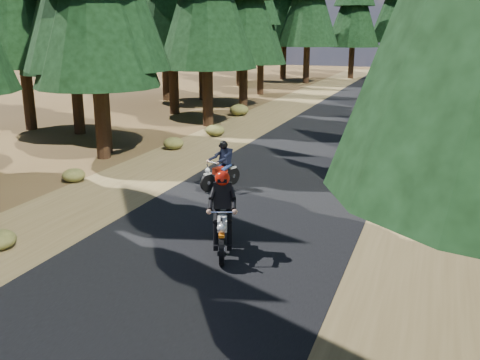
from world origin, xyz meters
name	(u,v)px	position (x,y,z in m)	size (l,w,h in m)	color
ground	(217,243)	(0.00, 0.00, 0.00)	(120.00, 120.00, 0.00)	#422F17
road	(279,185)	(0.00, 5.00, 0.01)	(6.00, 100.00, 0.01)	black
shoulder_l	(150,172)	(-4.60, 5.00, 0.00)	(3.20, 100.00, 0.01)	brown
shoulder_r	(435,201)	(4.60, 5.00, 0.00)	(3.20, 100.00, 0.01)	brown
understory_shrubs	(328,146)	(0.50, 10.02, 0.27)	(13.81, 26.06, 0.64)	#474C1E
rider_lead	(223,226)	(0.32, -0.43, 0.60)	(1.27, 2.09, 1.79)	white
rider_follow	(220,173)	(-1.60, 4.06, 0.49)	(1.10, 1.69, 1.45)	maroon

